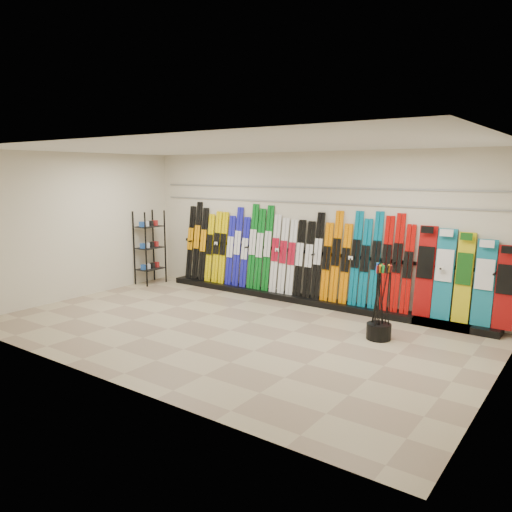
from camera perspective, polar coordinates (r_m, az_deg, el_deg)
The scene contains 13 objects.
floor at distance 8.41m, azimuth -2.97°, elevation -8.47°, with size 8.00×8.00×0.00m, color gray.
back_wall at distance 10.13m, azimuth 5.81°, elevation 3.28°, with size 8.00×8.00×0.00m, color beige.
left_wall at distance 11.00m, azimuth -19.59°, elevation 3.28°, with size 5.00×5.00×0.00m, color beige.
right_wall at distance 6.42m, azimuth 26.11°, elevation -1.31°, with size 5.00×5.00×0.00m, color beige.
ceiling at distance 8.00m, azimuth -3.16°, elevation 12.41°, with size 8.00×8.00×0.00m, color silver.
ski_rack_base at distance 10.09m, azimuth 6.16°, elevation -5.07°, with size 8.00×0.40×0.12m, color black.
skis at distance 10.30m, azimuth 3.19°, elevation 0.30°, with size 5.38×0.27×1.81m.
snowboards at distance 8.98m, azimuth 22.47°, elevation -2.36°, with size 1.58×0.24×1.57m.
accessory_rack at distance 11.94m, azimuth -12.05°, elevation 0.97°, with size 0.40×0.60×1.72m, color black.
pole_bin at distance 8.17m, azimuth 13.85°, elevation -8.36°, with size 0.39×0.39×0.25m, color black.
ski_poles at distance 8.05m, azimuth 13.97°, elevation -5.04°, with size 0.34×0.29×1.18m.
slatwall_rail_0 at distance 10.07m, azimuth 5.80°, elevation 6.10°, with size 7.60×0.02×0.03m, color gray.
slatwall_rail_1 at distance 10.05m, azimuth 5.83°, elevation 7.81°, with size 7.60×0.02×0.03m, color gray.
Camera 1 is at (4.99, -6.24, 2.60)m, focal length 35.00 mm.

